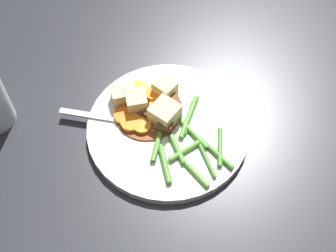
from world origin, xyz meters
TOP-DOWN VIEW (x-y plane):
  - ground_plane at (0.00, 0.00)m, footprint 3.00×3.00m
  - dinner_plate at (0.00, 0.00)m, footprint 0.25×0.25m
  - stew_sauce at (0.04, -0.00)m, footprint 0.10×0.10m
  - carrot_slice_0 at (0.02, -0.02)m, footprint 0.04×0.04m
  - carrot_slice_1 at (0.08, -0.02)m, footprint 0.04×0.04m
  - carrot_slice_2 at (0.05, -0.03)m, footprint 0.03×0.03m
  - carrot_slice_3 at (0.03, 0.03)m, footprint 0.04×0.04m
  - carrot_slice_4 at (0.05, 0.03)m, footprint 0.03×0.03m
  - carrot_slice_5 at (0.03, -0.02)m, footprint 0.03×0.03m
  - carrot_slice_6 at (0.06, 0.03)m, footprint 0.04×0.04m
  - potato_chunk_0 at (0.09, -0.00)m, footprint 0.05×0.05m
  - potato_chunk_1 at (0.01, -0.01)m, footprint 0.04×0.04m
  - potato_chunk_2 at (0.06, 0.00)m, footprint 0.05×0.05m
  - potato_chunk_3 at (0.04, -0.05)m, footprint 0.03×0.03m
  - meat_chunk_0 at (-0.00, 0.01)m, footprint 0.03×0.03m
  - meat_chunk_1 at (0.02, -0.03)m, footprint 0.03×0.03m
  - meat_chunk_2 at (0.03, 0.00)m, footprint 0.02×0.03m
  - green_bean_0 at (-0.04, 0.06)m, footprint 0.05×0.05m
  - green_bean_1 at (-0.09, -0.01)m, footprint 0.04×0.06m
  - green_bean_2 at (-0.08, 0.02)m, footprint 0.06×0.04m
  - green_bean_3 at (-0.04, -0.01)m, footprint 0.07×0.03m
  - green_bean_4 at (-0.01, 0.04)m, footprint 0.03×0.06m
  - green_bean_5 at (-0.02, -0.03)m, footprint 0.03×0.08m
  - green_bean_6 at (-0.02, -0.03)m, footprint 0.03×0.06m
  - green_bean_7 at (-0.08, 0.04)m, footprint 0.06×0.02m
  - green_bean_8 at (-0.05, 0.02)m, footprint 0.03×0.05m
  - green_bean_9 at (-0.04, 0.03)m, footprint 0.05×0.04m
  - green_bean_10 at (-0.09, 0.00)m, footprint 0.07×0.02m
  - fork at (0.07, 0.04)m, footprint 0.17×0.09m

SIDE VIEW (x-z plane):
  - ground_plane at x=0.00m, z-range 0.00..0.00m
  - dinner_plate at x=0.00m, z-range 0.00..0.01m
  - stew_sauce at x=0.04m, z-range 0.01..0.02m
  - fork at x=0.07m, z-range 0.01..0.02m
  - green_bean_2 at x=-0.08m, z-range 0.01..0.02m
  - green_bean_6 at x=-0.02m, z-range 0.01..0.02m
  - green_bean_10 at x=-0.09m, z-range 0.01..0.02m
  - green_bean_7 at x=-0.08m, z-range 0.01..0.02m
  - green_bean_1 at x=-0.09m, z-range 0.01..0.02m
  - green_bean_3 at x=-0.04m, z-range 0.01..0.02m
  - carrot_slice_6 at x=0.06m, z-range 0.01..0.02m
  - green_bean_9 at x=-0.04m, z-range 0.01..0.02m
  - green_bean_8 at x=-0.05m, z-range 0.01..0.02m
  - carrot_slice_5 at x=0.03m, z-range 0.01..0.02m
  - green_bean_4 at x=-0.01m, z-range 0.01..0.02m
  - green_bean_0 at x=-0.04m, z-range 0.01..0.02m
  - green_bean_5 at x=-0.02m, z-range 0.01..0.02m
  - carrot_slice_3 at x=0.03m, z-range 0.01..0.02m
  - carrot_slice_4 at x=0.05m, z-range 0.01..0.02m
  - carrot_slice_0 at x=0.02m, z-range 0.01..0.02m
  - carrot_slice_2 at x=0.05m, z-range 0.01..0.03m
  - carrot_slice_1 at x=0.08m, z-range 0.01..0.03m
  - meat_chunk_2 at x=0.03m, z-range 0.01..0.03m
  - meat_chunk_1 at x=0.02m, z-range 0.01..0.03m
  - meat_chunk_0 at x=0.00m, z-range 0.01..0.03m
  - potato_chunk_0 at x=0.09m, z-range 0.01..0.04m
  - potato_chunk_3 at x=0.04m, z-range 0.01..0.04m
  - potato_chunk_2 at x=0.06m, z-range 0.01..0.05m
  - potato_chunk_1 at x=0.01m, z-range 0.01..0.05m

